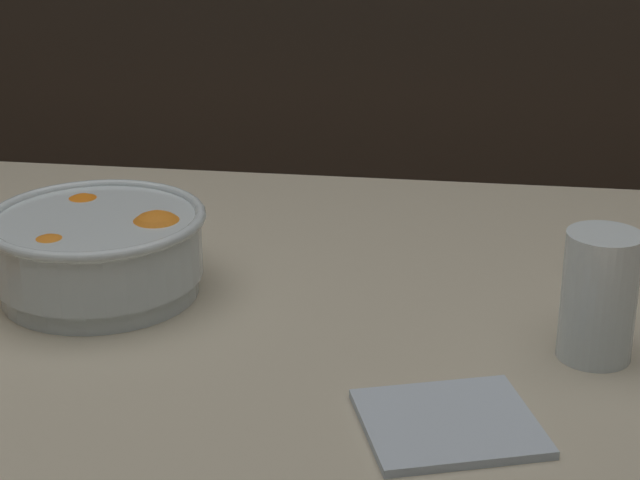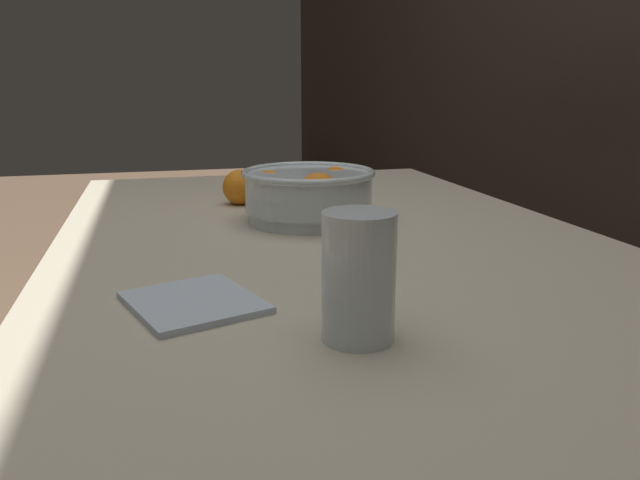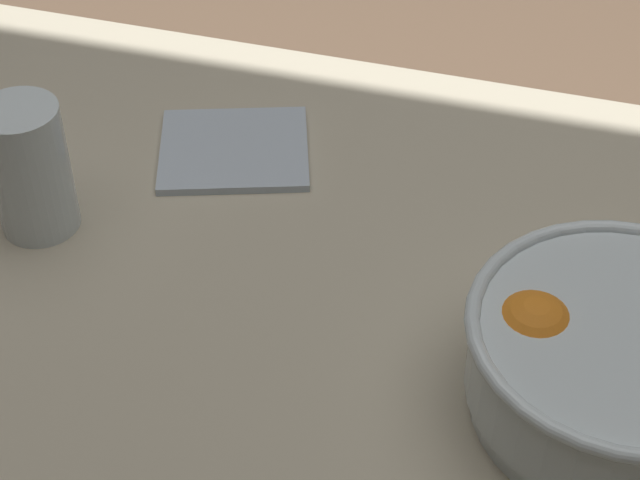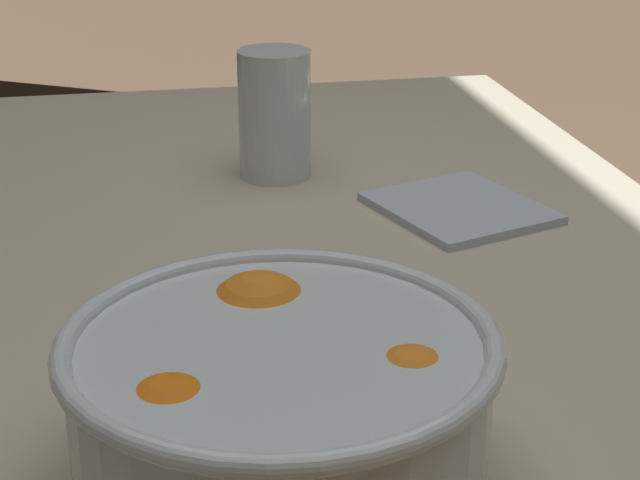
% 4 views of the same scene
% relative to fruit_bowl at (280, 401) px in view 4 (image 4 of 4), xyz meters
% --- Properties ---
extents(dining_table, '(1.50, 0.88, 0.71)m').
position_rel_fruit_bowl_xyz_m(dining_table, '(0.15, 0.01, -0.12)').
color(dining_table, '#B7AD93').
rests_on(dining_table, ground_plane).
extents(fruit_bowl, '(0.24, 0.24, 0.10)m').
position_rel_fruit_bowl_xyz_m(fruit_bowl, '(0.00, 0.00, 0.00)').
color(fruit_bowl, silver).
rests_on(fruit_bowl, dining_table).
extents(juice_glass, '(0.07, 0.07, 0.13)m').
position_rel_fruit_bowl_xyz_m(juice_glass, '(0.52, -0.08, 0.00)').
color(juice_glass, '#F4A314').
rests_on(juice_glass, dining_table).
extents(napkin, '(0.18, 0.17, 0.01)m').
position_rel_fruit_bowl_xyz_m(napkin, '(0.39, -0.23, -0.05)').
color(napkin, silver).
rests_on(napkin, dining_table).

